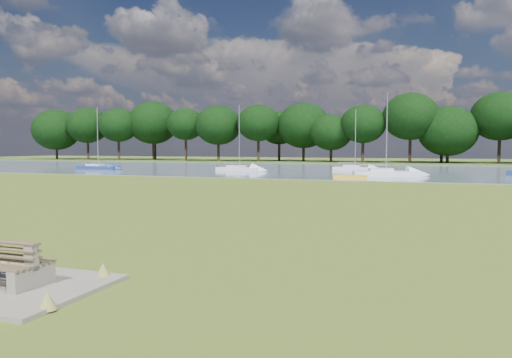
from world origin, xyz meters
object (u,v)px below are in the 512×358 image
(kayak, at_px, (350,177))
(sailboat_1, at_px, (355,167))
(sailboat_4, at_px, (385,172))
(sailboat_5, at_px, (239,168))
(sailboat_2, at_px, (98,166))
(bench_pair, at_px, (3,265))

(kayak, height_order, sailboat_1, sailboat_1)
(sailboat_4, relative_size, sailboat_5, 1.04)
(sailboat_1, relative_size, sailboat_2, 0.94)
(kayak, height_order, sailboat_4, sailboat_4)
(sailboat_2, xyz_separation_m, sailboat_5, (18.46, 2.82, -0.03))
(kayak, distance_m, sailboat_5, 17.55)
(bench_pair, height_order, sailboat_1, sailboat_1)
(bench_pair, relative_size, sailboat_2, 0.24)
(bench_pair, xyz_separation_m, sailboat_2, (-32.11, 45.50, -0.02))
(bench_pair, bearing_deg, sailboat_5, 106.24)
(bench_pair, height_order, kayak, bench_pair)
(kayak, relative_size, sailboat_2, 0.40)
(sailboat_1, bearing_deg, sailboat_4, -59.24)
(sailboat_2, height_order, sailboat_4, sailboat_4)
(bench_pair, bearing_deg, sailboat_1, 90.95)
(kayak, xyz_separation_m, sailboat_4, (2.84, 4.14, 0.33))
(sailboat_4, height_order, sailboat_5, sailboat_4)
(bench_pair, height_order, sailboat_5, sailboat_5)
(sailboat_2, bearing_deg, sailboat_5, 10.47)
(sailboat_1, distance_m, sailboat_2, 32.70)
(kayak, height_order, sailboat_5, sailboat_5)
(sailboat_4, bearing_deg, sailboat_1, 96.79)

